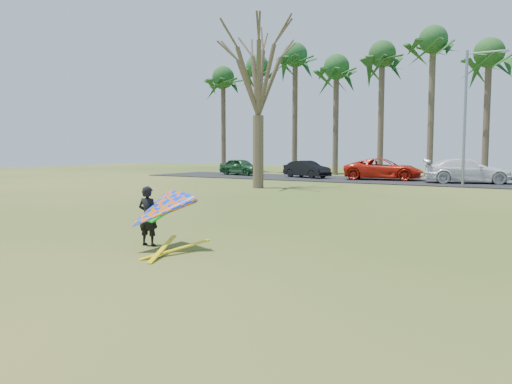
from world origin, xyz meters
The scene contains 16 objects.
ground centered at (0.00, 0.00, 0.00)m, with size 100.00×100.00×0.00m, color #1E4910.
parking_strip centered at (0.00, 25.00, 0.03)m, with size 46.00×7.00×0.06m, color black.
palm_0 centered at (-22.00, 31.00, 9.17)m, with size 4.84×4.84×10.84m.
palm_1 centered at (-18.00, 31.00, 9.85)m, with size 4.84×4.84×11.54m.
palm_2 centered at (-14.00, 31.00, 10.52)m, with size 4.84×4.84×12.24m.
palm_3 centered at (-10.00, 31.00, 9.17)m, with size 4.84×4.84×10.84m.
palm_4 centered at (-6.00, 31.00, 9.85)m, with size 4.84×4.84×11.54m.
palm_5 centered at (-2.00, 31.00, 10.52)m, with size 4.84×4.84×12.24m.
palm_6 centered at (2.00, 31.00, 9.17)m, with size 4.84×4.84×10.84m.
bare_tree_left centered at (-8.00, 15.00, 6.92)m, with size 6.60×6.60×9.70m.
streetlight centered at (2.16, 22.00, 4.46)m, with size 2.28×0.18×8.00m.
car_0 centered at (-16.24, 25.52, 0.75)m, with size 1.63×4.06×1.38m, color #1C4623.
car_1 centered at (-9.81, 25.03, 0.71)m, with size 1.38×3.96×1.30m, color black.
car_2 centered at (-3.96, 25.54, 0.83)m, with size 2.54×5.51×1.53m, color red.
car_3 centered at (1.77, 25.01, 0.85)m, with size 2.21×5.43×1.58m, color white.
kite_flyer centered at (-0.65, -1.33, 0.84)m, with size 2.13×2.39×2.02m.
Camera 1 is at (7.29, -9.64, 2.30)m, focal length 35.00 mm.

